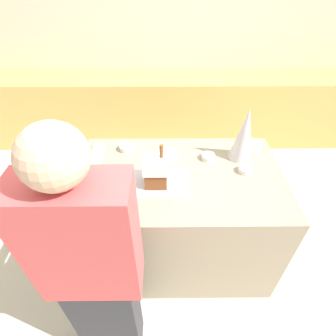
{
  "coord_description": "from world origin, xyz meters",
  "views": [
    {
      "loc": [
        -0.09,
        -1.36,
        2.12
      ],
      "look_at": [
        -0.08,
        0.0,
        0.97
      ],
      "focal_mm": 28.0,
      "sensor_mm": 36.0,
      "label": 1
    }
  ],
  "objects": [
    {
      "name": "kitchen_island",
      "position": [
        0.0,
        0.0,
        0.46
      ],
      "size": [
        1.45,
        0.89,
        0.91
      ],
      "color": "gray",
      "rests_on": "ground_plane"
    },
    {
      "name": "decorative_tree",
      "position": [
        0.46,
        0.19,
        1.11
      ],
      "size": [
        0.17,
        0.17,
        0.4
      ],
      "color": "silver",
      "rests_on": "kitchen_island"
    },
    {
      "name": "candy_bowl_beside_tree",
      "position": [
        0.46,
        0.03,
        0.93
      ],
      "size": [
        0.09,
        0.09,
        0.04
      ],
      "color": "white",
      "rests_on": "kitchen_island"
    },
    {
      "name": "baking_tray",
      "position": [
        -0.16,
        -0.09,
        0.91
      ],
      "size": [
        0.43,
        0.28,
        0.01
      ],
      "color": "silver",
      "rests_on": "kitchen_island"
    },
    {
      "name": "gingerbread_house",
      "position": [
        -0.16,
        -0.09,
        1.03
      ],
      "size": [
        0.16,
        0.16,
        0.29
      ],
      "color": "brown",
      "rests_on": "baking_tray"
    },
    {
      "name": "wall_back",
      "position": [
        0.0,
        2.17,
        1.3
      ],
      "size": [
        8.0,
        0.05,
        2.6
      ],
      "color": "beige",
      "rests_on": "ground_plane"
    },
    {
      "name": "person",
      "position": [
        -0.44,
        -0.71,
        0.9
      ],
      "size": [
        0.46,
        0.57,
        1.74
      ],
      "color": "#333338",
      "rests_on": "ground_plane"
    },
    {
      "name": "ground_plane",
      "position": [
        0.0,
        0.0,
        0.0
      ],
      "size": [
        12.0,
        12.0,
        0.0
      ],
      "primitive_type": "plane",
      "color": "beige"
    },
    {
      "name": "candy_bowl_near_tray_right",
      "position": [
        -0.4,
        0.29,
        0.93
      ],
      "size": [
        0.1,
        0.1,
        0.04
      ],
      "color": "white",
      "rests_on": "kitchen_island"
    },
    {
      "name": "mug",
      "position": [
        0.59,
        0.26,
        0.96
      ],
      "size": [
        0.07,
        0.07,
        0.09
      ],
      "color": "white",
      "rests_on": "kitchen_island"
    },
    {
      "name": "candy_bowl_far_left",
      "position": [
        0.22,
        0.17,
        0.93
      ],
      "size": [
        0.1,
        0.1,
        0.04
      ],
      "color": "white",
      "rests_on": "kitchen_island"
    },
    {
      "name": "candy_bowl_near_tray_left",
      "position": [
        -0.07,
        0.19,
        0.94
      ],
      "size": [
        0.12,
        0.12,
        0.05
      ],
      "color": "white",
      "rests_on": "kitchen_island"
    },
    {
      "name": "back_cabinet_block",
      "position": [
        0.0,
        1.85,
        0.45
      ],
      "size": [
        6.0,
        0.6,
        0.89
      ],
      "color": "tan",
      "rests_on": "ground_plane"
    }
  ]
}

